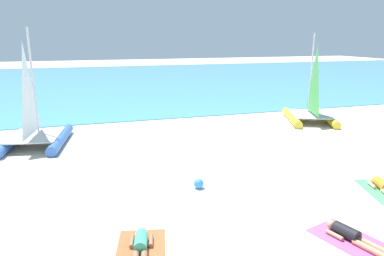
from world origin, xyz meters
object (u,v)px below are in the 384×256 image
Objects in this scene: sailboat_blue at (35,129)px; sunbather_right at (383,187)px; sunbather_left at (141,246)px; sailboat_yellow at (310,109)px; sunbather_middle at (351,235)px; towel_left at (141,252)px; beach_ball at (199,184)px; towel_middle at (353,241)px; towel_right at (384,191)px.

sailboat_blue reaches higher than sunbather_right.
sailboat_blue reaches higher than sunbather_left.
sailboat_yellow is at bearing 9.63° from sailboat_blue.
sailboat_yellow is 12.51m from sunbather_middle.
sailboat_yellow reaches higher than sunbather_right.
sunbather_left is 7.86m from sunbather_right.
sailboat_yellow is 2.58× the size of towel_left.
sailboat_blue is at bearing 129.82° from beach_ball.
sailboat_blue is 2.68× the size of towel_left.
beach_ball is (-2.51, 3.91, 0.03)m from sunbather_middle.
towel_middle is (4.86, -1.04, 0.00)m from towel_left.
towel_right is at bearing -89.92° from sailboat_yellow.
sunbather_left is (0.01, 0.07, 0.13)m from towel_left.
sunbather_left is at bearing -155.59° from sunbather_right.
sailboat_blue is at bearing 142.14° from towel_right.
towel_left is at bearing -90.00° from sunbather_left.
towel_middle is 3.56m from towel_right.
towel_left is at bearing -172.84° from towel_right.
sunbather_right is at bearing 18.22° from sunbather_middle.
sunbather_middle is 1.00× the size of sunbather_right.
sunbather_left is at bearing -117.71° from sailboat_yellow.
sunbather_left is (3.12, -9.39, -0.63)m from sailboat_blue.
towel_middle is 5.92× the size of beach_ball.
sailboat_yellow is at bearing 37.55° from beach_ball.
sailboat_yellow is 9.46m from towel_right.
towel_middle is at bearing -90.00° from sunbather_middle.
sunbather_left is at bearing -129.03° from beach_ball.
beach_ball reaches higher than sunbather_left.
sailboat_yellow reaches higher than towel_right.
sailboat_blue is 14.34m from sailboat_yellow.
beach_ball is at bearing -41.80° from sailboat_blue.
sailboat_blue is 13.83m from towel_right.
sailboat_blue reaches higher than towel_right.
sunbather_left is (-11.22, -9.70, -0.60)m from sailboat_yellow.
sailboat_blue is 2.68× the size of towel_right.
sunbather_middle is at bearing 0.43° from sunbather_left.
towel_right is at bearing 19.33° from sunbather_left.
towel_left is (3.11, -9.45, -0.75)m from sailboat_blue.
sailboat_blue is 2.68× the size of towel_middle.
beach_ball is at bearing 106.70° from sunbather_middle.
sailboat_blue is 13.20m from towel_middle.
towel_left and towel_right have the same top height.
sailboat_yellow reaches higher than beach_ball.
towel_left is 3.75m from beach_ball.
sailboat_yellow is 14.84m from sunbather_left.
beach_ball is at bearing 63.60° from sunbather_left.
towel_middle is (7.97, -10.50, -0.75)m from sailboat_blue.
towel_right is at bearing -19.63° from beach_ball.
beach_ball reaches higher than towel_left.
towel_middle is (4.85, -1.11, -0.13)m from sunbather_left.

